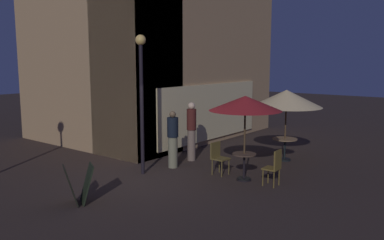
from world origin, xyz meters
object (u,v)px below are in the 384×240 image
(street_lamp_near_corner, at_px, (141,83))
(patio_umbrella_1, at_px, (286,99))
(patron_standing_0, at_px, (191,131))
(cafe_table_1, at_px, (285,144))
(menu_sandwich_board, at_px, (79,184))
(cafe_table_0, at_px, (244,162))
(patron_standing_1, at_px, (173,139))
(cafe_chair_1, at_px, (275,165))
(cafe_chair_0, at_px, (218,155))
(patio_umbrella_0, at_px, (245,104))

(street_lamp_near_corner, xyz_separation_m, patio_umbrella_1, (3.92, -2.47, -0.58))
(patron_standing_0, bearing_deg, cafe_table_1, -41.15)
(menu_sandwich_board, height_order, cafe_table_0, menu_sandwich_board)
(cafe_table_0, distance_m, patron_standing_1, 2.38)
(patron_standing_0, bearing_deg, street_lamp_near_corner, -173.02)
(menu_sandwich_board, distance_m, cafe_table_0, 4.31)
(cafe_table_1, bearing_deg, street_lamp_near_corner, 147.80)
(patio_umbrella_1, distance_m, patron_standing_0, 3.16)
(patio_umbrella_1, height_order, cafe_chair_1, patio_umbrella_1)
(cafe_table_0, distance_m, cafe_table_1, 2.68)
(street_lamp_near_corner, relative_size, patron_standing_1, 2.27)
(patron_standing_0, bearing_deg, cafe_chair_1, -93.00)
(patio_umbrella_1, xyz_separation_m, cafe_chair_1, (-2.65, -0.98, -1.43))
(street_lamp_near_corner, xyz_separation_m, cafe_chair_0, (1.28, -1.69, -2.02))
(cafe_chair_1, bearing_deg, cafe_table_1, -71.44)
(street_lamp_near_corner, relative_size, cafe_chair_1, 4.08)
(menu_sandwich_board, xyz_separation_m, patio_umbrella_1, (6.51, -1.88, 1.55))
(cafe_chair_0, height_order, patron_standing_0, patron_standing_0)
(patio_umbrella_0, xyz_separation_m, patio_umbrella_1, (2.68, 0.10, -0.07))
(menu_sandwich_board, bearing_deg, patio_umbrella_1, 13.75)
(cafe_table_0, xyz_separation_m, cafe_table_1, (2.68, 0.10, 0.04))
(street_lamp_near_corner, bearing_deg, patron_standing_1, -12.04)
(cafe_table_1, relative_size, patron_standing_0, 0.42)
(cafe_chair_1, xyz_separation_m, patron_standing_0, (0.79, 3.32, 0.41))
(menu_sandwich_board, bearing_deg, cafe_chair_1, -6.67)
(menu_sandwich_board, relative_size, patio_umbrella_1, 0.38)
(cafe_chair_0, relative_size, patron_standing_1, 0.54)
(cafe_chair_1, distance_m, patron_standing_1, 3.25)
(cafe_table_1, distance_m, patron_standing_0, 3.03)
(menu_sandwich_board, relative_size, cafe_table_1, 1.10)
(patio_umbrella_1, bearing_deg, cafe_chair_0, 163.62)
(cafe_chair_0, height_order, patron_standing_1, patron_standing_1)
(street_lamp_near_corner, bearing_deg, cafe_chair_1, -69.79)
(street_lamp_near_corner, distance_m, cafe_chair_0, 2.93)
(menu_sandwich_board, relative_size, cafe_chair_1, 0.91)
(cafe_table_1, distance_m, patio_umbrella_1, 1.46)
(cafe_table_0, relative_size, patron_standing_1, 0.43)
(cafe_table_1, distance_m, cafe_chair_0, 2.75)
(cafe_chair_1, height_order, patron_standing_1, patron_standing_1)
(cafe_table_0, bearing_deg, cafe_chair_0, 87.40)
(cafe_table_0, bearing_deg, patio_umbrella_1, 2.08)
(cafe_table_1, height_order, patio_umbrella_0, patio_umbrella_0)
(cafe_chair_0, relative_size, patron_standing_0, 0.49)
(menu_sandwich_board, distance_m, patron_standing_1, 3.67)
(street_lamp_near_corner, relative_size, cafe_chair_0, 4.25)
(menu_sandwich_board, distance_m, cafe_table_1, 6.77)
(cafe_table_1, relative_size, patio_umbrella_0, 0.34)
(menu_sandwich_board, height_order, cafe_chair_0, cafe_chair_0)
(menu_sandwich_board, bearing_deg, cafe_table_1, 13.75)
(cafe_table_0, distance_m, cafe_chair_0, 0.88)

